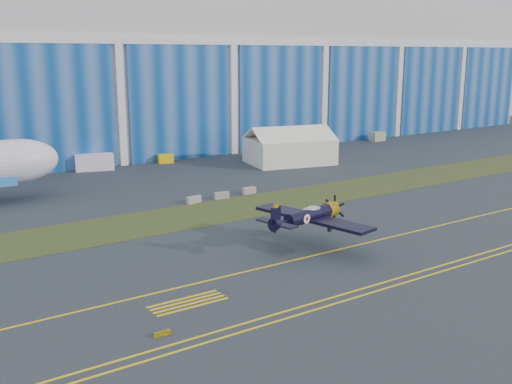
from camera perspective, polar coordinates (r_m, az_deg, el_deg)
ground at (r=62.08m, az=4.82°, el=-4.27°), size 260.00×260.00×0.00m
grass_median at (r=73.05m, az=-2.08°, el=-1.56°), size 260.00×10.00×0.02m
hangar at (r=123.62m, az=-16.79°, el=10.88°), size 220.00×45.70×30.00m
taxiway_centreline at (r=58.47m, az=7.90°, el=-5.44°), size 200.00×0.20×0.02m
edge_line_near at (r=52.25m, az=14.93°, el=-8.05°), size 80.00×0.20×0.02m
edge_line_far at (r=52.86m, az=14.11°, el=-7.75°), size 80.00×0.20×0.02m
hold_short_ladder at (r=46.38m, az=-6.49°, el=-10.43°), size 6.00×2.40×0.02m
guard_board_left at (r=41.53m, az=-8.94°, el=-13.17°), size 1.20×0.15×0.35m
warbird at (r=57.77m, az=5.02°, el=-2.24°), size 13.18×14.96×3.90m
tent at (r=103.10m, az=3.22°, el=4.53°), size 15.84×13.05×6.47m
shipping_container at (r=100.37m, az=-15.13°, el=2.76°), size 6.46×3.97×2.61m
tug at (r=104.75m, az=-8.61°, el=3.16°), size 2.87×2.15×1.50m
gse_box at (r=132.72m, az=11.51°, el=5.21°), size 3.26×1.76×1.95m
barrier_a at (r=75.87m, az=-5.94°, el=-0.74°), size 2.07×0.93×0.90m
barrier_b at (r=77.84m, az=-3.31°, el=-0.34°), size 2.06×0.84×0.90m
barrier_c at (r=80.54m, az=-0.67°, el=0.14°), size 2.03×0.72×0.90m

